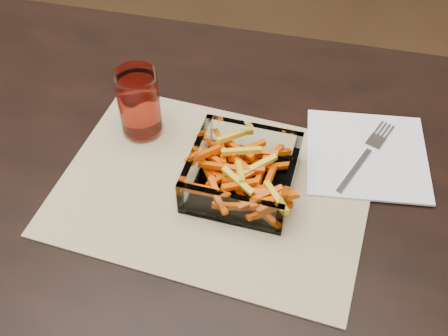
{
  "coord_description": "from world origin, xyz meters",
  "views": [
    {
      "loc": [
        0.29,
        -0.48,
        1.39
      ],
      "look_at": [
        0.16,
        0.05,
        0.78
      ],
      "focal_mm": 45.0,
      "sensor_mm": 36.0,
      "label": 1
    }
  ],
  "objects_px": {
    "dining_table": "(118,225)",
    "tumbler": "(139,105)",
    "glass_bowl": "(242,174)",
    "fork": "(366,154)"
  },
  "relations": [
    {
      "from": "tumbler",
      "to": "fork",
      "type": "relative_size",
      "value": 0.67
    },
    {
      "from": "dining_table",
      "to": "glass_bowl",
      "type": "height_order",
      "value": "glass_bowl"
    },
    {
      "from": "glass_bowl",
      "to": "tumbler",
      "type": "xyz_separation_m",
      "value": [
        -0.18,
        0.08,
        0.03
      ]
    },
    {
      "from": "dining_table",
      "to": "fork",
      "type": "distance_m",
      "value": 0.41
    },
    {
      "from": "glass_bowl",
      "to": "fork",
      "type": "xyz_separation_m",
      "value": [
        0.18,
        0.1,
        -0.02
      ]
    },
    {
      "from": "dining_table",
      "to": "tumbler",
      "type": "distance_m",
      "value": 0.19
    },
    {
      "from": "glass_bowl",
      "to": "fork",
      "type": "relative_size",
      "value": 0.91
    },
    {
      "from": "dining_table",
      "to": "tumbler",
      "type": "height_order",
      "value": "tumbler"
    },
    {
      "from": "fork",
      "to": "glass_bowl",
      "type": "bearing_deg",
      "value": -128.2
    },
    {
      "from": "glass_bowl",
      "to": "tumbler",
      "type": "bearing_deg",
      "value": 156.47
    }
  ]
}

